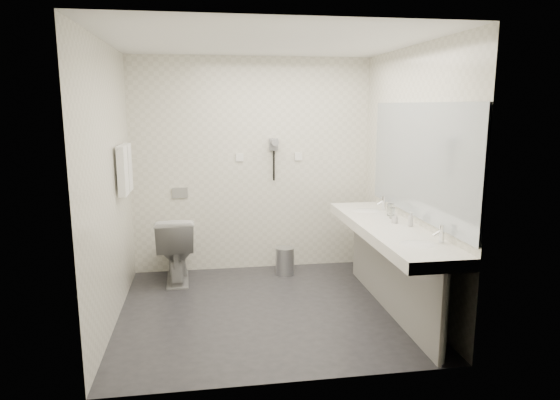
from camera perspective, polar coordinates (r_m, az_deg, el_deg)
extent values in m
plane|color=#27262B|center=(4.92, -1.49, -12.50)|extent=(2.80, 2.80, 0.00)
plane|color=white|center=(4.55, -1.65, 17.83)|extent=(2.80, 2.80, 0.00)
plane|color=white|center=(5.85, -3.21, 3.98)|extent=(2.80, 0.00, 2.80)
plane|color=white|center=(3.30, 1.33, -1.35)|extent=(2.80, 0.00, 2.80)
plane|color=white|center=(4.60, -19.13, 1.53)|extent=(0.00, 2.60, 2.60)
plane|color=white|center=(4.94, 14.76, 2.38)|extent=(0.00, 2.60, 2.60)
cube|color=white|center=(4.74, 12.41, -3.41)|extent=(0.55, 2.20, 0.10)
cube|color=#989590|center=(4.87, 12.48, -8.25)|extent=(0.03, 2.15, 0.75)
cylinder|color=silver|center=(4.00, 18.42, -12.87)|extent=(0.06, 0.06, 0.75)
cylinder|color=silver|center=(5.82, 9.04, -4.98)|extent=(0.06, 0.06, 0.75)
cube|color=#B2BCC6|center=(4.73, 15.68, 4.41)|extent=(0.02, 2.20, 1.05)
ellipsoid|color=white|center=(4.16, 15.67, -5.09)|extent=(0.40, 0.31, 0.05)
ellipsoid|color=white|center=(5.33, 9.91, -1.36)|extent=(0.40, 0.31, 0.05)
cylinder|color=silver|center=(4.22, 18.15, -3.73)|extent=(0.04, 0.04, 0.15)
cylinder|color=silver|center=(5.38, 11.91, -0.35)|extent=(0.04, 0.04, 0.15)
imported|color=silver|center=(4.80, 13.11, -2.04)|extent=(0.06, 0.06, 0.10)
imported|color=silver|center=(4.71, 14.84, -2.15)|extent=(0.07, 0.07, 0.14)
cylinder|color=silver|center=(5.01, 12.85, -1.47)|extent=(0.07, 0.07, 0.10)
cylinder|color=silver|center=(5.12, 12.63, -1.10)|extent=(0.07, 0.07, 0.12)
imported|color=white|center=(5.67, -11.93, -5.48)|extent=(0.44, 0.75, 0.75)
cube|color=#B2B5BA|center=(5.85, -11.47, 0.82)|extent=(0.18, 0.02, 0.12)
cylinder|color=#B2B5BA|center=(5.82, 0.57, -7.11)|extent=(0.24, 0.24, 0.31)
cylinder|color=#B2B5BA|center=(5.77, 0.57, -5.59)|extent=(0.22, 0.22, 0.02)
cylinder|color=silver|center=(5.10, -17.71, 5.87)|extent=(0.02, 0.62, 0.02)
cube|color=white|center=(4.98, -17.69, 3.22)|extent=(0.07, 0.24, 0.48)
cube|color=white|center=(5.26, -17.24, 3.62)|extent=(0.07, 0.24, 0.48)
cube|color=gray|center=(5.82, -0.74, 6.44)|extent=(0.10, 0.04, 0.14)
cylinder|color=gray|center=(5.75, -0.64, 6.69)|extent=(0.08, 0.14, 0.08)
cylinder|color=black|center=(5.83, -0.71, 3.98)|extent=(0.02, 0.02, 0.35)
cube|color=white|center=(5.81, -4.68, 4.91)|extent=(0.09, 0.02, 0.09)
cube|color=white|center=(5.90, 2.13, 5.04)|extent=(0.09, 0.02, 0.09)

